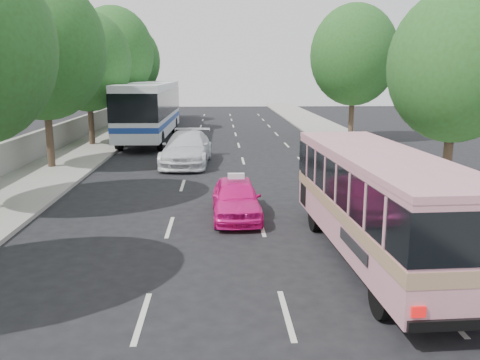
{
  "coord_description": "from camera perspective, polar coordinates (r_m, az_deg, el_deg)",
  "views": [
    {
      "loc": [
        -0.34,
        -11.39,
        4.81
      ],
      "look_at": [
        0.3,
        3.56,
        1.6
      ],
      "focal_mm": 38.0,
      "sensor_mm": 36.0,
      "label": 1
    }
  ],
  "objects": [
    {
      "name": "ground",
      "position": [
        12.37,
        -0.69,
        -10.77
      ],
      "size": [
        120.0,
        120.0,
        0.0
      ],
      "primitive_type": "plane",
      "color": "black",
      "rests_on": "ground"
    },
    {
      "name": "sidewalk_left",
      "position": [
        32.78,
        -16.87,
        3.28
      ],
      "size": [
        4.0,
        90.0,
        0.15
      ],
      "primitive_type": "cube",
      "color": "#9E998E",
      "rests_on": "ground"
    },
    {
      "name": "sidewalk_right",
      "position": [
        32.96,
        13.16,
        3.51
      ],
      "size": [
        4.0,
        90.0,
        0.12
      ],
      "primitive_type": "cube",
      "color": "#9E998E",
      "rests_on": "ground"
    },
    {
      "name": "low_wall",
      "position": [
        33.17,
        -19.98,
        4.62
      ],
      "size": [
        0.3,
        90.0,
        1.5
      ],
      "primitive_type": "cube",
      "color": "#9E998E",
      "rests_on": "sidewalk_left"
    },
    {
      "name": "tree_left_c",
      "position": [
        26.69,
        -21.2,
        14.15
      ],
      "size": [
        6.0,
        6.0,
        9.35
      ],
      "color": "#38281E",
      "rests_on": "ground"
    },
    {
      "name": "tree_left_d",
      "position": [
        34.33,
        -16.68,
        12.99
      ],
      "size": [
        5.52,
        5.52,
        8.6
      ],
      "color": "#38281E",
      "rests_on": "ground"
    },
    {
      "name": "tree_left_e",
      "position": [
        42.15,
        -13.93,
        13.98
      ],
      "size": [
        6.3,
        6.3,
        9.82
      ],
      "color": "#38281E",
      "rests_on": "ground"
    },
    {
      "name": "tree_left_f",
      "position": [
        50.04,
        -12.31,
        13.21
      ],
      "size": [
        5.88,
        5.88,
        9.16
      ],
      "color": "#38281E",
      "rests_on": "ground"
    },
    {
      "name": "tree_right_near",
      "position": [
        21.38,
        23.35,
        12.2
      ],
      "size": [
        5.1,
        5.1,
        7.95
      ],
      "color": "#38281E",
      "rests_on": "ground"
    },
    {
      "name": "tree_right_far",
      "position": [
        36.59,
        12.84,
        13.88
      ],
      "size": [
        6.0,
        6.0,
        9.35
      ],
      "color": "#38281E",
      "rests_on": "ground"
    },
    {
      "name": "pink_bus",
      "position": [
        13.25,
        15.35,
        -1.61
      ],
      "size": [
        2.66,
        8.99,
        2.84
      ],
      "rotation": [
        0.0,
        0.0,
        0.04
      ],
      "color": "#CE8494",
      "rests_on": "ground"
    },
    {
      "name": "pink_taxi",
      "position": [
        16.94,
        -0.44,
        -2.05
      ],
      "size": [
        1.64,
        3.94,
        1.33
      ],
      "primitive_type": "imported",
      "rotation": [
        0.0,
        0.0,
        0.02
      ],
      "color": "#F4158D",
      "rests_on": "ground"
    },
    {
      "name": "white_pickup",
      "position": [
        26.81,
        -5.99,
        3.54
      ],
      "size": [
        2.72,
        5.96,
        1.69
      ],
      "primitive_type": "imported",
      "rotation": [
        0.0,
        0.0,
        -0.06
      ],
      "color": "silver",
      "rests_on": "ground"
    },
    {
      "name": "tour_coach_front",
      "position": [
        36.42,
        -10.1,
        8.16
      ],
      "size": [
        3.08,
        13.46,
        4.02
      ],
      "rotation": [
        0.0,
        0.0,
        -0.01
      ],
      "color": "silver",
      "rests_on": "ground"
    },
    {
      "name": "tour_coach_rear",
      "position": [
        50.26,
        -8.57,
        8.82
      ],
      "size": [
        3.29,
        11.47,
        3.39
      ],
      "rotation": [
        0.0,
        0.0,
        0.07
      ],
      "color": "white",
      "rests_on": "ground"
    },
    {
      "name": "taxi_roof_sign",
      "position": [
        16.77,
        -0.44,
        0.46
      ],
      "size": [
        0.55,
        0.19,
        0.18
      ],
      "primitive_type": "cube",
      "rotation": [
        0.0,
        0.0,
        0.02
      ],
      "color": "silver",
      "rests_on": "pink_taxi"
    }
  ]
}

